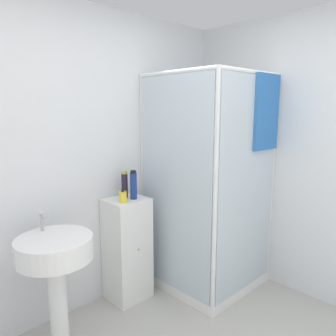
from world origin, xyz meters
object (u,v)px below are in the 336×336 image
sink (55,260)px  shampoo_bottle_tall_black (125,185)px  soap_dispenser (123,197)px  shampoo_bottle_blue (133,185)px

sink → shampoo_bottle_tall_black: shampoo_bottle_tall_black is taller
soap_dispenser → shampoo_bottle_blue: 0.15m
shampoo_bottle_tall_black → shampoo_bottle_blue: bearing=-73.9°
shampoo_bottle_tall_black → shampoo_bottle_blue: (0.03, -0.09, 0.01)m
soap_dispenser → shampoo_bottle_tall_black: 0.17m
soap_dispenser → shampoo_bottle_blue: size_ratio=0.50×
shampoo_bottle_blue → shampoo_bottle_tall_black: bearing=106.1°
shampoo_bottle_blue → sink: bearing=-169.5°
soap_dispenser → shampoo_bottle_blue: shampoo_bottle_blue is taller
sink → shampoo_bottle_blue: 0.89m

